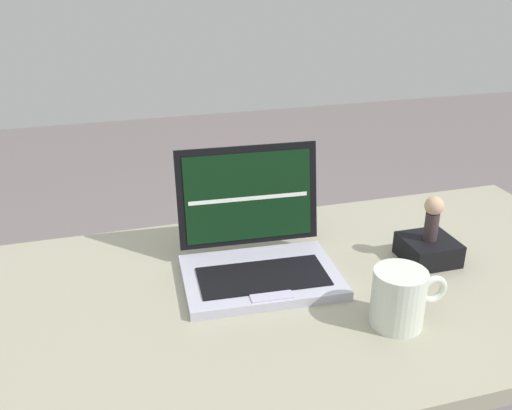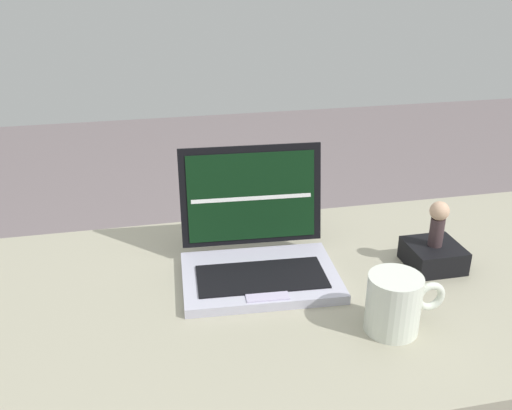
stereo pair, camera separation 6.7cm
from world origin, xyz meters
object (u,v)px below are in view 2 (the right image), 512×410
object	(u,v)px
laptop_front	(257,251)
figurine	(438,221)
figurine_stand	(433,256)
coffee_mug	(395,303)

from	to	relation	value
laptop_front	figurine	xyz separation A→B (m)	(0.35, -0.05, 0.05)
figurine_stand	figurine	bearing A→B (deg)	-90.00
figurine	coffee_mug	distance (m)	0.25
figurine_stand	laptop_front	bearing A→B (deg)	171.56
laptop_front	figurine_stand	bearing A→B (deg)	-8.44
figurine_stand	coffee_mug	xyz separation A→B (m)	(-0.17, -0.18, 0.03)
coffee_mug	figurine	bearing A→B (deg)	46.67
laptop_front	coffee_mug	distance (m)	0.29
laptop_front	figurine_stand	world-z (taller)	laptop_front
coffee_mug	laptop_front	bearing A→B (deg)	128.32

